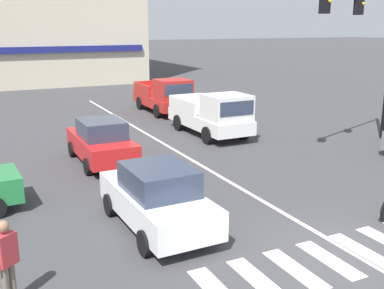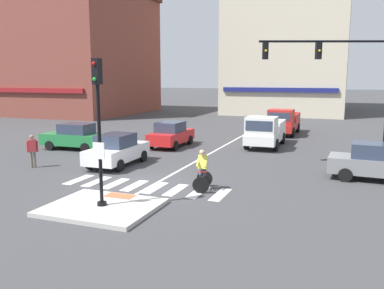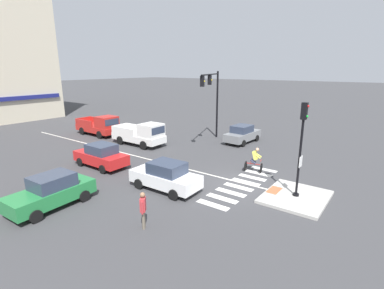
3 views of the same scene
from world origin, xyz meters
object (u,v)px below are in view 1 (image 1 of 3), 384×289
at_px(car_red_westbound_far, 101,141).
at_px(pedestrian_at_curb_left, 6,257).
at_px(car_white_westbound_near, 157,197).
at_px(pickup_truck_white_eastbound_far, 214,116).
at_px(traffic_light_mast, 372,36).
at_px(pickup_truck_red_eastbound_distant, 165,97).

height_order(car_red_westbound_far, pedestrian_at_curb_left, pedestrian_at_curb_left).
xyz_separation_m(car_red_westbound_far, pedestrian_at_curb_left, (-3.94, -8.19, 0.17)).
relative_size(car_white_westbound_near, pedestrian_at_curb_left, 2.48).
bearing_deg(pickup_truck_white_eastbound_far, pedestrian_at_curb_left, -133.92).
xyz_separation_m(car_red_westbound_far, pickup_truck_white_eastbound_far, (5.75, 1.88, 0.17)).
distance_m(pickup_truck_white_eastbound_far, pedestrian_at_curb_left, 13.97).
xyz_separation_m(traffic_light_mast, car_white_westbound_near, (-10.79, -3.75, -3.75)).
relative_size(pickup_truck_red_eastbound_distant, pedestrian_at_curb_left, 3.07).
bearing_deg(traffic_light_mast, pickup_truck_red_eastbound_distant, 112.90).
bearing_deg(traffic_light_mast, pickup_truck_white_eastbound_far, 137.52).
bearing_deg(car_white_westbound_near, pickup_truck_red_eastbound_distant, 66.47).
xyz_separation_m(pickup_truck_red_eastbound_distant, pickup_truck_white_eastbound_far, (-0.25, -6.31, 0.00)).
relative_size(traffic_light_mast, pickup_truck_red_eastbound_distant, 1.26).
distance_m(traffic_light_mast, car_red_westbound_far, 11.43).
distance_m(traffic_light_mast, pickup_truck_white_eastbound_far, 7.38).
bearing_deg(car_red_westbound_far, pickup_truck_white_eastbound_far, 18.08).
distance_m(car_red_westbound_far, car_white_westbound_near, 6.24).
height_order(pickup_truck_white_eastbound_far, pedestrian_at_curb_left, pickup_truck_white_eastbound_far).
distance_m(pickup_truck_red_eastbound_distant, pedestrian_at_curb_left, 19.16).
bearing_deg(pedestrian_at_curb_left, traffic_light_mast, 21.55).
xyz_separation_m(car_red_westbound_far, pickup_truck_red_eastbound_distant, (6.00, 8.19, 0.17)).
distance_m(car_white_westbound_near, pickup_truck_red_eastbound_distant, 15.73).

